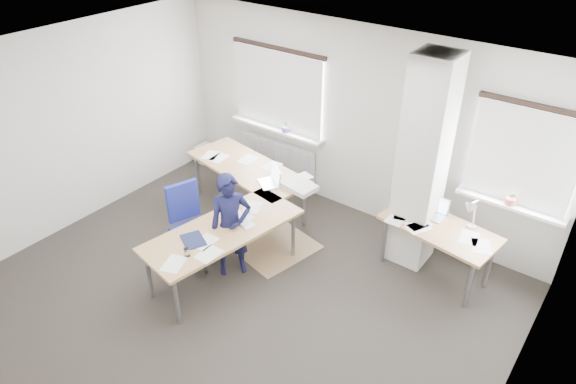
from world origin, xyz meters
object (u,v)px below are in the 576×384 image
Objects in this scene: desk_main at (240,198)px; desk_side at (440,230)px; person at (231,226)px; task_chair at (194,242)px.

desk_main is 2.00× the size of desk_side.
desk_main is at bearing 70.81° from person.
desk_side is 1.05× the size of person.
desk_main is 2.62m from desk_side.
task_chair is (-2.63, -1.67, -0.38)m from desk_side.
person is at bearing -136.26° from desk_side.
person is (0.35, -0.55, 0.01)m from desk_main.
task_chair is at bearing 146.62° from person.
person reaches higher than desk_main.
desk_side is at bearing 31.16° from desk_main.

